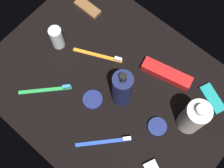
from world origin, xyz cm
name	(u,v)px	position (x,y,z in cm)	size (l,w,h in cm)	color
ground_plane	(112,88)	(0.00, 0.00, -0.60)	(84.00, 64.00, 1.20)	black
lotion_bottle	(122,89)	(4.73, -0.70, 8.64)	(6.36, 6.36, 19.69)	#181E49
bodywash_bottle	(194,117)	(26.95, 6.78, 7.69)	(7.52, 7.52, 17.13)	silver
deodorant_stick	(56,38)	(-25.22, -0.42, 4.77)	(4.42, 4.42, 9.54)	silver
toothbrush_blue	(107,141)	(10.92, -15.18, 0.61)	(13.07, 14.06, 2.10)	blue
toothbrush_green	(48,89)	(-15.72, -14.96, 0.61)	(13.17, 13.96, 2.10)	green
toothbrush_orange	(101,56)	(-10.59, 6.13, 0.61)	(16.80, 8.75, 2.10)	orange
toothpaste_box_red	(167,74)	(11.40, 15.45, 1.60)	(17.60, 4.40, 3.20)	red
snack_bar_teal	(212,99)	(28.36, 18.62, 0.75)	(10.40, 4.00, 1.50)	teal
snack_bar_brown	(88,8)	(-27.39, 17.75, 0.75)	(10.40, 4.00, 1.50)	brown
cream_tin_left	(157,127)	(20.23, -1.08, 0.85)	(6.19, 6.19, 1.70)	navy
cream_tin_right	(93,100)	(-1.77, -7.84, 0.76)	(6.68, 6.68, 1.51)	navy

